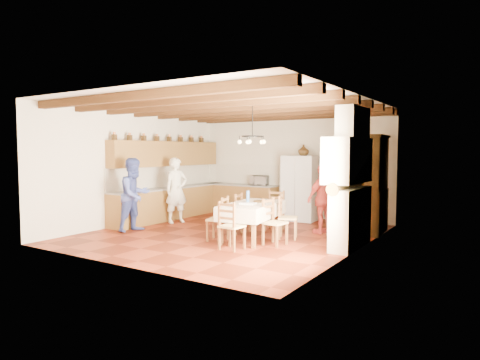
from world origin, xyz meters
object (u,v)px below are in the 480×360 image
dining_table (252,207)px  chair_right_far (288,217)px  chair_left_far (232,213)px  chair_right_near (275,222)px  chair_left_near (218,219)px  person_woman_red (324,199)px  microwave (259,180)px  person_man (176,190)px  chair_end_near (232,225)px  person_woman_blue (135,195)px  hutch (373,184)px  refrigerator (301,188)px  chair_end_far (274,211)px

dining_table → chair_right_far: chair_right_far is taller
chair_left_far → chair_right_near: same height
chair_left_near → chair_right_near: 1.28m
person_woman_red → microwave: (-2.72, 1.70, 0.23)m
person_man → chair_end_near: bearing=-98.9°
chair_right_near → person_man: 3.69m
dining_table → chair_left_far: chair_left_far is taller
person_woman_blue → microwave: person_woman_blue is taller
dining_table → chair_end_near: size_ratio=2.01×
hutch → chair_left_near: hutch is taller
person_woman_red → chair_right_near: bearing=12.1°
chair_end_near → microwave: (-1.81, 4.20, 0.56)m
refrigerator → chair_end_far: (0.09, -1.71, -0.42)m
dining_table → microwave: size_ratio=3.73×
chair_left_far → chair_end_near: size_ratio=1.00×
chair_end_near → microwave: 4.61m
person_woman_red → chair_right_far: bearing=-0.4°
hutch → person_woman_blue: size_ratio=1.30×
chair_end_near → refrigerator: bearing=-81.5°
chair_right_near → person_woman_red: (0.38, 1.69, 0.34)m
dining_table → chair_end_far: (-0.09, 1.21, -0.23)m
dining_table → chair_end_near: (0.17, -1.05, -0.23)m
chair_end_far → microwave: size_ratio=1.86×
chair_left_near → microwave: size_ratio=1.86×
hutch → dining_table: (-2.01, -2.17, -0.44)m
chair_end_far → person_woman_red: 1.24m
chair_right_near → chair_right_far: same height
refrigerator → chair_left_near: 3.48m
person_woman_blue → person_woman_red: 4.49m
hutch → person_woman_blue: bearing=-153.6°
chair_left_far → person_man: (-2.14, 0.50, 0.40)m
microwave → chair_end_near: bearing=-82.6°
refrigerator → hutch: size_ratio=0.78×
refrigerator → chair_right_far: size_ratio=1.87×
chair_left_near → person_woman_blue: person_woman_blue is taller
chair_end_far → person_man: size_ratio=0.55×
chair_left_near → chair_right_near: same height
refrigerator → chair_left_far: refrigerator is taller
person_woman_blue → microwave: (1.21, 3.87, 0.16)m
person_man → dining_table: bearing=-82.8°
person_woman_blue → person_woman_red: (3.93, 2.17, -0.07)m
dining_table → chair_right_far: (0.63, 0.49, -0.23)m
chair_right_far → microwave: microwave is taller
refrigerator → chair_left_near: size_ratio=1.87×
chair_right_near → chair_end_far: same height
hutch → refrigerator: bearing=157.0°
chair_left_far → chair_right_near: bearing=60.3°
dining_table → person_woman_blue: size_ratio=1.09×
person_woman_blue → dining_table: bearing=-72.7°
refrigerator → person_man: 3.42m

